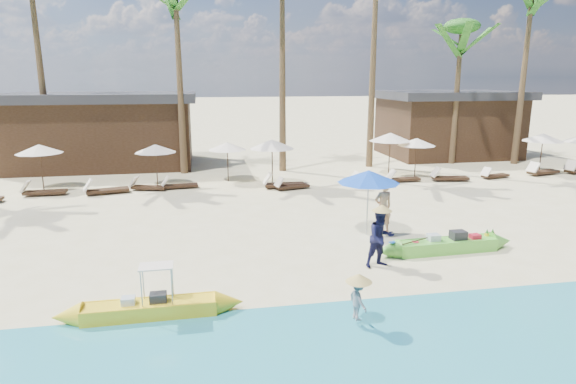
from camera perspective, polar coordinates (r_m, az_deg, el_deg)
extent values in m
plane|color=beige|center=(13.82, 0.41, -8.58)|extent=(240.00, 240.00, 0.00)
cube|color=tan|center=(9.49, 6.40, -19.72)|extent=(240.00, 4.50, 0.01)
cube|color=#5EC43B|center=(15.47, 18.18, -6.09)|extent=(3.16, 0.77, 0.38)
cube|color=white|center=(15.47, 18.19, -6.02)|extent=(2.72, 0.57, 0.17)
cube|color=#262628|center=(15.59, 19.52, -4.98)|extent=(0.46, 0.36, 0.35)
cube|color=silver|center=(15.24, 16.86, -5.32)|extent=(0.36, 0.31, 0.28)
cube|color=red|center=(15.86, 21.27, -5.06)|extent=(0.31, 0.26, 0.22)
cylinder|color=red|center=(15.00, 14.85, -5.88)|extent=(0.22, 0.22, 0.09)
cylinder|color=#262628|center=(14.81, 14.16, -6.11)|extent=(0.20, 0.20, 0.08)
sphere|color=tan|center=(14.71, 13.04, -5.98)|extent=(0.18, 0.18, 0.18)
cylinder|color=yellow|center=(16.24, 22.48, -4.82)|extent=(0.14, 0.14, 0.18)
cylinder|color=yellow|center=(16.35, 23.05, -4.75)|extent=(0.14, 0.14, 0.18)
cube|color=yellow|center=(11.38, -15.98, -13.22)|extent=(2.89, 0.63, 0.35)
cube|color=white|center=(11.38, -15.99, -13.14)|extent=(2.49, 0.46, 0.16)
cube|color=#262628|center=(11.27, -15.12, -12.14)|extent=(0.37, 0.30, 0.27)
cube|color=silver|center=(11.35, -18.40, -12.29)|extent=(0.29, 0.26, 0.24)
cube|color=white|center=(10.96, -15.37, -8.46)|extent=(0.73, 0.51, 0.03)
imported|color=tan|center=(16.62, 11.20, -1.77)|extent=(0.72, 0.53, 1.79)
imported|color=#131334|center=(13.65, 10.94, -5.37)|extent=(0.92, 0.78, 1.68)
imported|color=gray|center=(10.44, 8.31, -12.49)|extent=(0.46, 0.65, 0.92)
cylinder|color=#99999E|center=(16.24, 9.41, -1.39)|extent=(0.05, 0.05, 2.16)
cone|color=blue|center=(16.03, 9.53, 1.83)|extent=(2.06, 2.06, 0.42)
cylinder|color=#382317|center=(25.35, -27.19, 2.56)|extent=(0.05, 0.05, 2.09)
cone|color=white|center=(25.22, -27.41, 4.56)|extent=(2.09, 2.09, 0.42)
cube|color=#382317|center=(24.21, -26.83, -0.01)|extent=(1.79, 0.60, 0.13)
cube|color=white|center=(24.38, -28.68, 0.63)|extent=(0.41, 0.58, 0.52)
cylinder|color=#382317|center=(24.28, -15.32, 3.01)|extent=(0.05, 0.05, 1.98)
cone|color=white|center=(24.15, -15.44, 5.00)|extent=(1.98, 1.98, 0.40)
cube|color=#382317|center=(23.41, -20.59, 0.18)|extent=(1.93, 1.02, 0.13)
cube|color=white|center=(23.31, -22.64, 0.77)|extent=(0.54, 0.68, 0.54)
cube|color=#382317|center=(23.54, -16.11, 0.54)|extent=(1.69, 0.95, 0.11)
cube|color=white|center=(23.76, -17.75, 1.24)|extent=(0.49, 0.60, 0.47)
cylinder|color=#382317|center=(24.63, -7.15, 3.49)|extent=(0.05, 0.05, 1.95)
cone|color=white|center=(24.50, -7.21, 5.42)|extent=(1.95, 1.95, 0.39)
cube|color=#382317|center=(23.55, -12.59, 0.75)|extent=(1.64, 0.68, 0.11)
cube|color=white|center=(23.46, -14.34, 1.31)|extent=(0.41, 0.55, 0.47)
cylinder|color=#382317|center=(23.45, -1.88, 3.41)|extent=(0.06, 0.06, 2.20)
cone|color=white|center=(23.30, -1.90, 5.70)|extent=(2.20, 2.20, 0.44)
cube|color=#382317|center=(23.06, -0.40, 0.87)|extent=(1.91, 0.67, 0.13)
cube|color=white|center=(22.89, -2.47, 1.62)|extent=(0.44, 0.62, 0.55)
cube|color=#382317|center=(22.82, 0.55, 0.67)|extent=(1.66, 0.86, 0.11)
cube|color=white|center=(22.49, -1.08, 1.21)|extent=(0.46, 0.58, 0.46)
cylinder|color=#382317|center=(26.49, 11.92, 4.33)|extent=(0.06, 0.06, 2.25)
cone|color=white|center=(26.36, 12.03, 6.40)|extent=(2.25, 2.25, 0.45)
cube|color=#382317|center=(24.10, 9.52, 1.21)|extent=(1.80, 0.79, 0.12)
cube|color=white|center=(23.70, 7.90, 1.82)|extent=(0.46, 0.61, 0.51)
cube|color=#382317|center=(25.17, 13.60, 1.50)|extent=(1.61, 0.55, 0.11)
cube|color=white|center=(24.83, 12.16, 2.08)|extent=(0.37, 0.52, 0.47)
cylinder|color=#382317|center=(26.56, 14.89, 3.92)|extent=(0.05, 0.05, 2.00)
cone|color=white|center=(26.44, 15.00, 5.75)|extent=(2.00, 2.00, 0.40)
cube|color=#382317|center=(26.02, 18.68, 1.59)|extent=(1.86, 0.85, 0.13)
cube|color=white|center=(25.70, 17.08, 2.28)|extent=(0.49, 0.64, 0.52)
cylinder|color=#382317|center=(29.92, 27.80, 3.99)|extent=(0.05, 0.05, 2.15)
cone|color=white|center=(29.80, 27.99, 5.74)|extent=(2.15, 2.15, 0.43)
cube|color=#382317|center=(27.59, 23.36, 1.79)|extent=(1.61, 0.84, 0.11)
cube|color=white|center=(27.06, 22.42, 2.25)|extent=(0.45, 0.56, 0.45)
cube|color=#382317|center=(29.67, 28.00, 2.12)|extent=(1.94, 1.01, 0.13)
cube|color=white|center=(28.99, 27.06, 2.64)|extent=(0.54, 0.68, 0.54)
cube|color=white|center=(30.54, 30.52, 2.74)|extent=(0.57, 0.70, 0.55)
cone|color=brown|center=(28.81, -27.26, 12.52)|extent=(0.40, 0.40, 10.89)
cone|color=brown|center=(26.88, -12.71, 12.81)|extent=(0.40, 0.40, 10.08)
cone|color=brown|center=(26.99, -0.67, 14.38)|extent=(0.40, 0.40, 11.26)
cone|color=brown|center=(28.74, 10.10, 16.03)|extent=(0.40, 0.40, 13.16)
cone|color=brown|center=(31.11, 19.32, 10.59)|extent=(0.40, 0.40, 8.07)
ellipsoid|color=#256A1A|center=(31.23, 19.92, 17.99)|extent=(2.08, 2.08, 0.88)
cone|color=brown|center=(32.40, 26.14, 12.35)|extent=(0.40, 0.40, 10.64)
cube|color=#382317|center=(30.78, -20.91, 6.44)|extent=(10.00, 6.00, 3.80)
cube|color=#2D2D33|center=(30.62, -21.25, 10.43)|extent=(10.80, 6.60, 0.50)
cube|color=#382317|center=(34.42, 18.32, 7.29)|extent=(8.00, 6.00, 3.80)
cube|color=#2D2D33|center=(34.28, 18.58, 10.86)|extent=(8.80, 6.60, 0.50)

